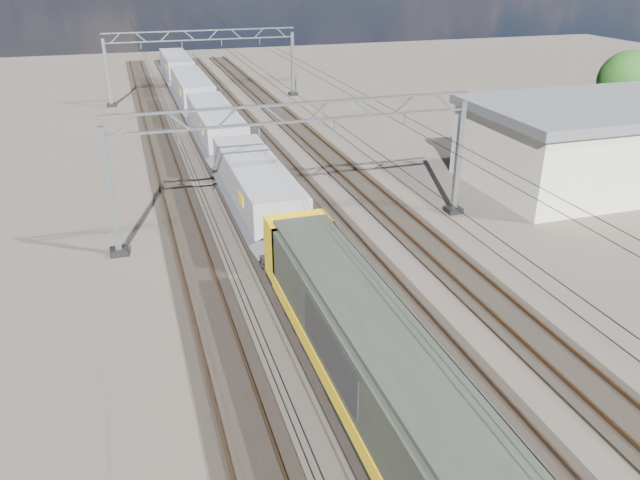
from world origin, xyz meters
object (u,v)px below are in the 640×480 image
object	(u,v)px
locomotive	(382,378)
hopper_wagon_fourth	(177,68)
industrial_shed	(612,142)
tree_far	(633,85)
hopper_wagon_third	(192,92)
catenary_gantry_mid	(298,164)
hopper_wagon_lead	(257,189)
catenary_gantry_far	(203,63)
hopper_wagon_mid	(216,127)

from	to	relation	value
locomotive	hopper_wagon_fourth	world-z (taller)	locomotive
industrial_shed	tree_far	xyz separation A→B (m)	(8.32, 7.79, 1.87)
hopper_wagon_third	hopper_wagon_fourth	world-z (taller)	same
hopper_wagon_third	tree_far	bearing A→B (deg)	-31.69
locomotive	hopper_wagon_third	distance (m)	46.10
catenary_gantry_mid	hopper_wagon_lead	distance (m)	2.93
catenary_gantry_far	hopper_wagon_fourth	world-z (taller)	catenary_gantry_far
catenary_gantry_mid	industrial_shed	world-z (taller)	catenary_gantry_mid
industrial_shed	hopper_wagon_fourth	bearing A→B (deg)	119.78
catenary_gantry_far	locomotive	world-z (taller)	catenary_gantry_far
catenary_gantry_far	locomotive	distance (m)	52.42
catenary_gantry_mid	tree_far	xyz separation A→B (m)	(30.32, 9.79, 0.69)
catenary_gantry_far	hopper_wagon_lead	xyz separation A→B (m)	(-2.00, -34.66, -1.67)
hopper_wagon_lead	tree_far	xyz separation A→B (m)	(32.32, 8.45, 2.37)
hopper_wagon_mid	hopper_wagon_lead	bearing A→B (deg)	-90.00
catenary_gantry_mid	industrial_shed	size ratio (longest dim) A/B	1.07
hopper_wagon_third	industrial_shed	world-z (taller)	industrial_shed
catenary_gantry_far	hopper_wagon_lead	world-z (taller)	catenary_gantry_far
catenary_gantry_mid	industrial_shed	distance (m)	22.12
hopper_wagon_lead	hopper_wagon_fourth	world-z (taller)	same
locomotive	industrial_shed	distance (m)	30.22
hopper_wagon_lead	hopper_wagon_third	bearing A→B (deg)	90.00
catenary_gantry_far	tree_far	distance (m)	40.08
hopper_wagon_third	industrial_shed	xyz separation A→B (m)	(24.00, -27.74, 0.49)
catenary_gantry_far	industrial_shed	xyz separation A→B (m)	(22.00, -34.00, -1.18)
catenary_gantry_mid	hopper_wagon_lead	bearing A→B (deg)	146.17
locomotive	industrial_shed	xyz separation A→B (m)	(24.00, 18.35, 0.40)
catenary_gantry_mid	catenary_gantry_far	bearing A→B (deg)	90.00
locomotive	hopper_wagon_fourth	xyz separation A→B (m)	(-0.00, 60.30, -0.09)
industrial_shed	tree_far	distance (m)	11.55
hopper_wagon_third	industrial_shed	size ratio (longest dim) A/B	0.70
hopper_wagon_mid	hopper_wagon_third	distance (m)	14.20
catenary_gantry_mid	hopper_wagon_third	size ratio (longest dim) A/B	1.53
industrial_shed	hopper_wagon_lead	bearing A→B (deg)	-178.43
catenary_gantry_far	hopper_wagon_lead	size ratio (longest dim) A/B	1.53
industrial_shed	tree_far	world-z (taller)	tree_far
hopper_wagon_mid	hopper_wagon_fourth	xyz separation A→B (m)	(0.00, 28.40, 0.00)
catenary_gantry_mid	hopper_wagon_mid	size ratio (longest dim) A/B	1.53
catenary_gantry_mid	locomotive	bearing A→B (deg)	-96.97
catenary_gantry_mid	hopper_wagon_third	xyz separation A→B (m)	(-2.00, 29.74, -1.67)
hopper_wagon_third	industrial_shed	bearing A→B (deg)	-49.13
catenary_gantry_mid	industrial_shed	bearing A→B (deg)	5.19
hopper_wagon_mid	hopper_wagon_fourth	distance (m)	28.40
catenary_gantry_far	catenary_gantry_mid	bearing A→B (deg)	-90.00
industrial_shed	catenary_gantry_mid	bearing A→B (deg)	-174.81
hopper_wagon_third	tree_far	xyz separation A→B (m)	(32.32, -19.95, 2.37)
industrial_shed	catenary_gantry_far	bearing A→B (deg)	122.91
hopper_wagon_fourth	tree_far	size ratio (longest dim) A/B	1.80
hopper_wagon_mid	industrial_shed	xyz separation A→B (m)	(24.00, -13.54, 0.49)
catenary_gantry_far	industrial_shed	bearing A→B (deg)	-57.09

